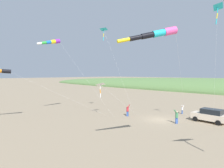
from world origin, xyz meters
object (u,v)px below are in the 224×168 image
person_adult_flyer (177,116)px  kite_windsock_striped_overhead (52,42)px  parked_car (210,115)px  person_child_green_jacket (128,110)px  kite_delta_green_low_center (104,30)px  cooler_box (216,117)px  kite_windsock_long_streamer_right (156,34)px  kite_delta_checkered_midright (100,85)px  person_child_grey_jacket (182,109)px  kite_delta_long_streamer_left (217,8)px

person_adult_flyer → kite_windsock_striped_overhead: size_ratio=0.15×
parked_car → person_child_green_jacket: parked_car is taller
parked_car → kite_windsock_striped_overhead: kite_windsock_striped_overhead is taller
person_adult_flyer → kite_delta_green_low_center: kite_delta_green_low_center is taller
parked_car → person_child_green_jacket: (-5.00, 10.34, 0.04)m
cooler_box → kite_windsock_long_streamer_right: 20.39m
person_child_green_jacket → kite_delta_checkered_midright: size_ratio=0.34×
kite_delta_green_low_center → kite_windsock_long_streamer_right: size_ratio=0.92×
person_child_grey_jacket → kite_windsock_long_streamer_right: bearing=-162.2°
parked_car → person_child_grey_jacket: 5.65m
parked_car → kite_windsock_striped_overhead: size_ratio=0.36×
cooler_box → person_adult_flyer: person_adult_flyer is taller
kite_delta_long_streamer_left → person_child_green_jacket: bearing=95.1°
person_adult_flyer → kite_delta_long_streamer_left: size_ratio=0.13×
kite_windsock_striped_overhead → cooler_box: bearing=-51.9°
kite_delta_long_streamer_left → kite_windsock_long_streamer_right: 12.18m
cooler_box → kite_windsock_long_streamer_right: size_ratio=0.04×
parked_car → kite_delta_long_streamer_left: bearing=-157.2°
kite_delta_checkered_midright → kite_windsock_striped_overhead: size_ratio=0.43×
cooler_box → kite_windsock_long_streamer_right: (-18.13, -0.66, 9.31)m
person_child_green_jacket → kite_delta_green_low_center: kite_delta_green_low_center is taller
person_child_green_jacket → kite_windsock_long_streamer_right: kite_windsock_long_streamer_right is taller
person_adult_flyer → kite_delta_checkered_midright: kite_delta_checkered_midright is taller
kite_windsock_striped_overhead → person_child_green_jacket: bearing=-51.0°
person_child_grey_jacket → kite_delta_green_low_center: (-9.27, 8.93, 12.79)m
person_adult_flyer → kite_windsock_striped_overhead: bearing=117.3°
kite_delta_green_low_center → cooler_box: bearing=-55.6°
parked_car → kite_windsock_long_streamer_right: (-15.22, -0.71, 8.57)m
kite_delta_green_low_center → kite_windsock_striped_overhead: bearing=135.8°
cooler_box → kite_windsock_long_streamer_right: bearing=-177.9°
parked_car → person_adult_flyer: size_ratio=2.36×
kite_delta_checkered_midright → kite_delta_long_streamer_left: 18.33m
person_child_green_jacket → kite_windsock_striped_overhead: 16.02m
person_child_green_jacket → kite_delta_checkered_midright: kite_delta_checkered_midright is taller
kite_delta_checkered_midright → kite_delta_long_streamer_left: (3.55, -15.52, 9.09)m
person_adult_flyer → person_child_grey_jacket: 6.83m
kite_delta_checkered_midright → person_child_green_jacket: bearing=-54.9°
parked_car → person_child_grey_jacket: parked_car is taller
cooler_box → person_child_grey_jacket: bearing=93.3°
kite_delta_green_low_center → person_adult_flyer: bearing=-75.9°
parked_car → kite_windsock_striped_overhead: (-12.54, 19.66, 10.66)m
person_adult_flyer → person_child_green_jacket: bearing=98.5°
kite_delta_long_streamer_left → cooler_box: bearing=13.2°
kite_windsock_striped_overhead → kite_windsock_long_streamer_right: size_ratio=0.81×
person_child_green_jacket → kite_windsock_long_streamer_right: (-10.22, -11.04, 8.53)m
parked_car → kite_windsock_striped_overhead: bearing=122.5°
person_child_green_jacket → kite_delta_long_streamer_left: bearing=-84.9°
person_child_grey_jacket → kite_windsock_long_streamer_right: (-17.84, -5.72, 8.73)m
kite_delta_checkered_midright → kite_windsock_long_streamer_right: kite_windsock_long_streamer_right is taller
person_child_grey_jacket → kite_windsock_long_streamer_right: kite_windsock_long_streamer_right is taller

